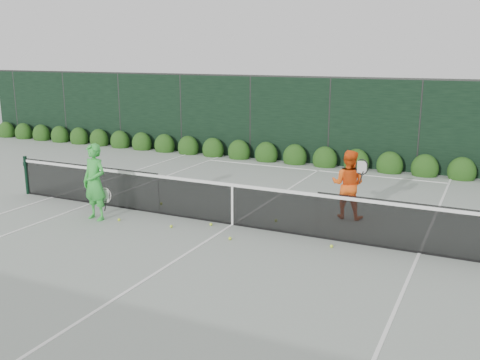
% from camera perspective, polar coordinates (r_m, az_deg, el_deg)
% --- Properties ---
extents(ground, '(80.00, 80.00, 0.00)m').
position_cam_1_polar(ground, '(12.29, -0.81, -4.81)').
color(ground, gray).
rests_on(ground, ground).
extents(tennis_net, '(12.90, 0.10, 1.07)m').
position_cam_1_polar(tennis_net, '(12.15, -0.93, -2.41)').
color(tennis_net, black).
rests_on(tennis_net, ground).
extents(player_woman, '(0.71, 0.52, 1.81)m').
position_cam_1_polar(player_woman, '(12.92, -15.24, -0.22)').
color(player_woman, green).
rests_on(player_woman, ground).
extents(player_man, '(0.90, 0.63, 1.64)m').
position_cam_1_polar(player_man, '(12.86, 11.45, -0.45)').
color(player_man, '#FF5B15').
rests_on(player_man, ground).
extents(court_lines, '(11.03, 23.83, 0.01)m').
position_cam_1_polar(court_lines, '(12.29, -0.81, -4.78)').
color(court_lines, white).
rests_on(court_lines, ground).
extents(windscreen_fence, '(32.00, 21.07, 3.06)m').
position_cam_1_polar(windscreen_fence, '(9.62, -8.09, -0.75)').
color(windscreen_fence, black).
rests_on(windscreen_fence, ground).
extents(hedge_row, '(31.66, 0.65, 0.94)m').
position_cam_1_polar(hedge_row, '(18.70, 9.04, 2.14)').
color(hedge_row, '#143B10').
rests_on(hedge_row, ground).
extents(tennis_balls, '(5.06, 1.67, 0.07)m').
position_cam_1_polar(tennis_balls, '(12.22, -3.11, -4.78)').
color(tennis_balls, '#CDEE34').
rests_on(tennis_balls, ground).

